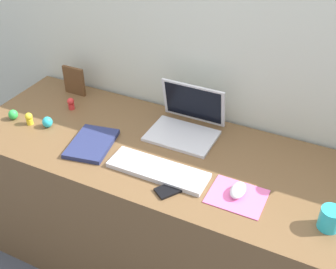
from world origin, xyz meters
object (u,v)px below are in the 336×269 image
at_px(laptop, 187,121).
at_px(toy_figurine_red, 71,103).
at_px(picture_frame, 74,81).
at_px(toy_figurine_green, 13,115).
at_px(cell_phone, 172,189).
at_px(notebook_pad, 92,144).
at_px(toy_figurine_cyan, 47,122).
at_px(mouse, 238,190).
at_px(toy_figurine_yellow, 29,118).
at_px(keyboard, 158,170).
at_px(coffee_mug, 330,219).

xyz_separation_m(laptop, toy_figurine_red, (-0.59, -0.08, -0.02)).
bearing_deg(picture_frame, toy_figurine_green, -109.97).
height_order(cell_phone, notebook_pad, notebook_pad).
xyz_separation_m(picture_frame, toy_figurine_green, (-0.12, -0.33, -0.05)).
bearing_deg(toy_figurine_cyan, toy_figurine_green, -174.33).
distance_m(laptop, toy_figurine_cyan, 0.64).
bearing_deg(picture_frame, mouse, -19.61).
relative_size(picture_frame, toy_figurine_green, 3.07).
bearing_deg(toy_figurine_green, mouse, -1.48).
bearing_deg(laptop, toy_figurine_green, -160.84).
distance_m(toy_figurine_cyan, toy_figurine_yellow, 0.09).
bearing_deg(toy_figurine_red, cell_phone, -23.85).
relative_size(mouse, toy_figurine_red, 1.61).
bearing_deg(laptop, picture_frame, 175.03).
bearing_deg(cell_phone, laptop, 140.22).
xyz_separation_m(keyboard, toy_figurine_yellow, (-0.70, 0.05, 0.02)).
distance_m(picture_frame, coffee_mug, 1.39).
bearing_deg(toy_figurine_yellow, laptop, 21.65).
relative_size(keyboard, toy_figurine_cyan, 7.92).
bearing_deg(coffee_mug, cell_phone, -173.47).
bearing_deg(toy_figurine_yellow, toy_figurine_cyan, 11.44).
bearing_deg(toy_figurine_green, cell_phone, -7.28).
distance_m(notebook_pad, coffee_mug, 1.00).
height_order(keyboard, toy_figurine_cyan, toy_figurine_cyan).
distance_m(laptop, toy_figurine_green, 0.83).
distance_m(cell_phone, notebook_pad, 0.45).
relative_size(keyboard, coffee_mug, 4.97).
xyz_separation_m(keyboard, cell_phone, (0.10, -0.07, -0.01)).
relative_size(mouse, toy_figurine_green, 1.96).
distance_m(picture_frame, toy_figurine_red, 0.16).
bearing_deg(picture_frame, laptop, -4.97).
xyz_separation_m(notebook_pad, toy_figurine_red, (-0.26, 0.21, 0.02)).
xyz_separation_m(cell_phone, toy_figurine_cyan, (-0.70, 0.13, 0.02)).
bearing_deg(toy_figurine_cyan, notebook_pad, -6.79).
height_order(mouse, picture_frame, picture_frame).
bearing_deg(cell_phone, mouse, 54.18).
xyz_separation_m(mouse, notebook_pad, (-0.67, 0.02, -0.01)).
relative_size(laptop, toy_figurine_red, 5.02).
relative_size(laptop, coffee_mug, 3.63).
xyz_separation_m(laptop, coffee_mug, (0.67, -0.32, -0.01)).
bearing_deg(toy_figurine_yellow, toy_figurine_green, -179.77).
relative_size(mouse, coffee_mug, 1.16).
bearing_deg(toy_figurine_green, toy_figurine_red, 45.59).
bearing_deg(mouse, laptop, 138.83).
xyz_separation_m(notebook_pad, toy_figurine_cyan, (-0.27, 0.03, 0.02)).
height_order(keyboard, notebook_pad, same).
bearing_deg(keyboard, picture_frame, 151.02).
bearing_deg(cell_phone, coffee_mug, 40.64).
bearing_deg(toy_figurine_cyan, picture_frame, 102.68).
relative_size(coffee_mug, toy_figurine_yellow, 1.40).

